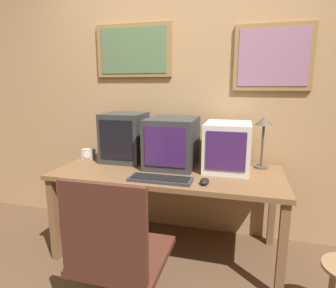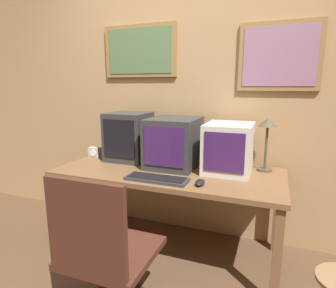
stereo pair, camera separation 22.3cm
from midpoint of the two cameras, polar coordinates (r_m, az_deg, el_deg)
name	(u,v)px [view 2 (the right image)]	position (r m, az deg, el deg)	size (l,w,h in m)	color
wall_back	(187,95)	(2.63, 6.26, 9.80)	(8.00, 0.08, 2.60)	tan
desk	(168,178)	(2.30, 2.79, -7.04)	(1.80, 0.78, 0.72)	brown
monitor_left	(129,137)	(2.56, -5.51, 1.50)	(0.36, 0.36, 0.43)	#333333
monitor_center	(174,142)	(2.36, 3.95, 0.32)	(0.40, 0.47, 0.41)	#333333
monitor_right	(229,148)	(2.28, 14.97, -0.78)	(0.36, 0.42, 0.38)	beige
keyboard_main	(157,179)	(2.03, 0.85, -7.12)	(0.46, 0.16, 0.03)	#333338
mouse_near_keyboard	(200,182)	(1.97, 9.80, -7.75)	(0.06, 0.12, 0.04)	black
desk_clock	(95,152)	(2.74, -12.45, -1.67)	(0.11, 0.07, 0.09)	#B7B2AD
desk_lamp	(267,130)	(2.36, 22.12, 2.65)	(0.15, 0.15, 0.43)	#4C4233
office_chair	(106,265)	(1.75, -8.61, -23.16)	(0.52, 0.52, 0.95)	black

